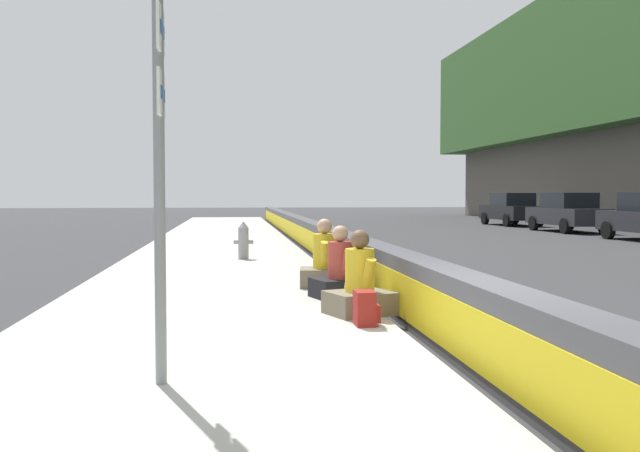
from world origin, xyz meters
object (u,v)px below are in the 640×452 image
at_px(route_sign_post, 159,120).
at_px(seated_person_middle, 340,275).
at_px(backpack, 366,309).
at_px(parked_car_midline, 568,212).
at_px(fire_hydrant, 243,240).
at_px(seated_person_rear, 324,265).
at_px(seated_person_foreground, 360,288).
at_px(parked_car_far, 512,209).

xyz_separation_m(route_sign_post, seated_person_middle, (4.43, -2.13, -1.76)).
relative_size(backpack, parked_car_midline, 0.09).
bearing_deg(backpack, route_sign_post, 137.06).
xyz_separation_m(fire_hydrant, seated_person_middle, (-6.38, -1.30, -0.12)).
bearing_deg(seated_person_rear, backpack, -179.66).
bearing_deg(parked_car_midline, backpack, 148.39).
height_order(seated_person_foreground, parked_car_midline, parked_car_midline).
height_order(backpack, parked_car_far, parked_car_far).
relative_size(fire_hydrant, parked_car_midline, 0.19).
bearing_deg(seated_person_middle, backpack, 178.89).
height_order(seated_person_rear, parked_car_far, parked_car_far).
height_order(seated_person_middle, backpack, seated_person_middle).
distance_m(route_sign_post, seated_person_foreground, 4.09).
distance_m(fire_hydrant, parked_car_far, 23.79).
relative_size(seated_person_rear, backpack, 2.78).
distance_m(seated_person_foreground, seated_person_rear, 2.71).
distance_m(seated_person_foreground, backpack, 0.77).
height_order(fire_hydrant, seated_person_rear, seated_person_rear).
bearing_deg(fire_hydrant, seated_person_rear, -166.42).
height_order(seated_person_rear, backpack, seated_person_rear).
relative_size(route_sign_post, parked_car_far, 0.79).
bearing_deg(route_sign_post, fire_hydrant, -4.39).
bearing_deg(backpack, seated_person_middle, -1.11).
distance_m(route_sign_post, seated_person_middle, 5.22).
bearing_deg(backpack, parked_car_far, -25.43).
distance_m(backpack, parked_car_midline, 24.84).
height_order(seated_person_foreground, seated_person_middle, seated_person_foreground).
relative_size(seated_person_middle, parked_car_far, 0.23).
bearing_deg(route_sign_post, seated_person_foreground, -35.74).
bearing_deg(parked_car_far, seated_person_rear, 151.43).
bearing_deg(seated_person_foreground, parked_car_far, -25.93).
bearing_deg(seated_person_middle, parked_car_far, -27.24).
relative_size(fire_hydrant, seated_person_rear, 0.79).
relative_size(fire_hydrant, backpack, 2.20).
height_order(route_sign_post, parked_car_midline, route_sign_post).
bearing_deg(parked_car_far, backpack, 154.57).
relative_size(seated_person_foreground, seated_person_middle, 1.01).
bearing_deg(fire_hydrant, backpack, -171.67).
xyz_separation_m(route_sign_post, fire_hydrant, (10.81, -0.83, -1.65)).
bearing_deg(parked_car_midline, seated_person_middle, 145.61).
bearing_deg(seated_person_rear, seated_person_middle, -177.17).
xyz_separation_m(fire_hydrant, seated_person_foreground, (-7.82, -1.32, -0.11)).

